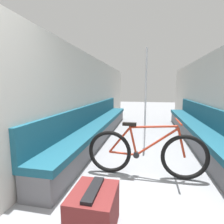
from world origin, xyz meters
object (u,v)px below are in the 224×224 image
bench_seat_row_left (99,126)px  grab_pole_near (146,101)px  bicycle (145,153)px  bench_seat_row_right (198,131)px  luggage_bag (94,210)px

bench_seat_row_left → grab_pole_near: bearing=-29.3°
bench_seat_row_left → bicycle: bench_seat_row_left is taller
bicycle → grab_pole_near: grab_pole_near is taller
bench_seat_row_right → bicycle: (-1.20, -1.84, 0.06)m
bench_seat_row_right → grab_pole_near: (-1.23, -0.66, 0.73)m
bench_seat_row_left → bicycle: bearing=-56.5°
bench_seat_row_right → bicycle: bench_seat_row_right is taller
bicycle → grab_pole_near: size_ratio=0.83×
bench_seat_row_left → bicycle: 2.20m
luggage_bag → grab_pole_near: bearing=79.7°
bicycle → grab_pole_near: 1.35m
bench_seat_row_right → luggage_bag: bench_seat_row_right is taller
grab_pole_near → luggage_bag: 2.46m
bench_seat_row_left → grab_pole_near: size_ratio=2.65×
luggage_bag → bench_seat_row_right: bearing=60.9°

